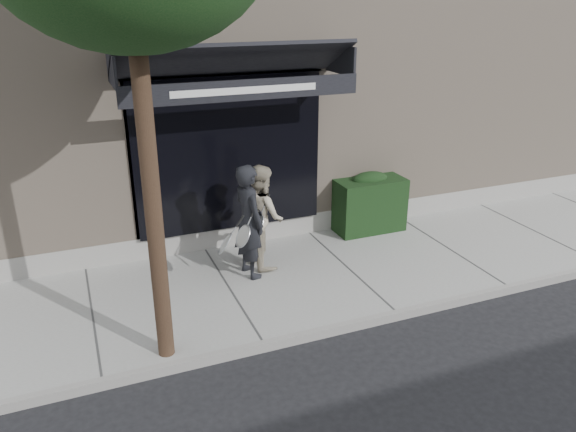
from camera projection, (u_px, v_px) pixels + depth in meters
name	position (u px, v px, depth m)	size (l,w,h in m)	color
ground	(346.00, 272.00, 9.31)	(80.00, 80.00, 0.00)	black
sidewalk	(346.00, 269.00, 9.28)	(20.00, 3.00, 0.12)	gray
curb	(397.00, 315.00, 7.95)	(20.00, 0.10, 0.14)	gray
building_facade	(248.00, 69.00, 12.56)	(14.30, 8.04, 5.64)	tan
hedge	(368.00, 202.00, 10.52)	(1.30, 0.70, 1.14)	black
pedestrian_front	(249.00, 221.00, 8.67)	(0.88, 0.84, 1.82)	black
pedestrian_back	(261.00, 216.00, 9.04)	(0.73, 0.89, 1.70)	#AEA28B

